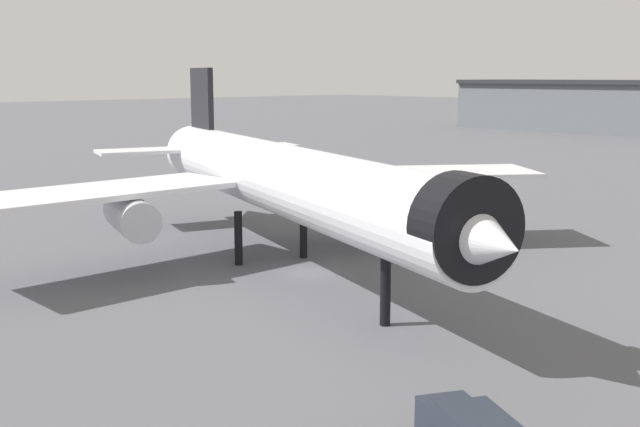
{
  "coord_description": "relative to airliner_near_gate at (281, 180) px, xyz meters",
  "views": [
    {
      "loc": [
        46.23,
        -42.26,
        16.11
      ],
      "look_at": [
        4.19,
        -2.53,
        5.87
      ],
      "focal_mm": 43.55,
      "sensor_mm": 36.0,
      "label": 1
    }
  ],
  "objects": [
    {
      "name": "ground",
      "position": [
        3.06,
        0.19,
        -7.5
      ],
      "size": [
        900.0,
        900.0,
        0.0
      ],
      "primitive_type": "plane",
      "color": "#56565B"
    },
    {
      "name": "airliner_near_gate",
      "position": [
        0.0,
        0.0,
        0.0
      ],
      "size": [
        59.49,
        52.93,
        17.02
      ],
      "rotation": [
        0.0,
        0.0,
        -0.31
      ],
      "color": "white",
      "rests_on": "ground"
    }
  ]
}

